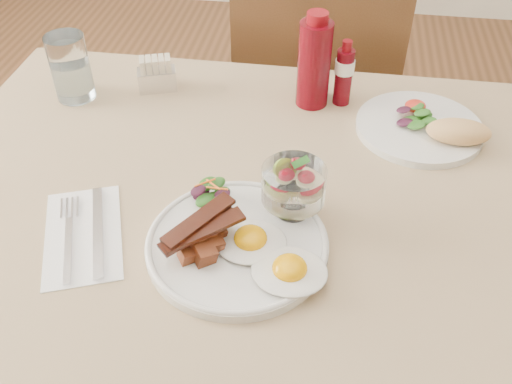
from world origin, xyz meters
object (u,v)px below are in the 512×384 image
object	(u,v)px
chair_far	(315,101)
water_glass	(71,71)
table	(292,234)
fruit_cup	(294,185)
second_plate	(428,127)
hot_sauce_bottle	(344,74)
ketchup_bottle	(314,63)
sugar_caddy	(157,76)
main_plate	(237,245)

from	to	relation	value
chair_far	water_glass	world-z (taller)	chair_far
table	fruit_cup	bearing A→B (deg)	-88.70
chair_far	second_plate	size ratio (longest dim) A/B	3.74
hot_sauce_bottle	table	bearing A→B (deg)	-102.01
chair_far	ketchup_bottle	bearing A→B (deg)	-89.21
second_plate	sugar_caddy	bearing A→B (deg)	171.51
hot_sauce_bottle	sugar_caddy	world-z (taller)	hot_sauce_bottle
sugar_caddy	water_glass	world-z (taller)	water_glass
water_glass	sugar_caddy	bearing A→B (deg)	19.09
second_plate	ketchup_bottle	size ratio (longest dim) A/B	1.27
second_plate	ketchup_bottle	bearing A→B (deg)	161.02
ketchup_bottle	sugar_caddy	xyz separation A→B (m)	(-0.33, 0.00, -0.06)
hot_sauce_bottle	water_glass	xyz separation A→B (m)	(-0.55, -0.06, -0.01)
second_plate	sugar_caddy	world-z (taller)	sugar_caddy
second_plate	water_glass	xyz separation A→B (m)	(-0.72, 0.03, 0.04)
table	chair_far	xyz separation A→B (m)	(0.00, 0.66, -0.14)
second_plate	fruit_cup	bearing A→B (deg)	-130.76
second_plate	ketchup_bottle	world-z (taller)	ketchup_bottle
fruit_cup	water_glass	world-z (taller)	water_glass
second_plate	water_glass	bearing A→B (deg)	177.79
hot_sauce_bottle	sugar_caddy	bearing A→B (deg)	-179.12
ketchup_bottle	sugar_caddy	bearing A→B (deg)	179.22
table	chair_far	distance (m)	0.68
main_plate	fruit_cup	xyz separation A→B (m)	(0.08, 0.08, 0.06)
ketchup_bottle	sugar_caddy	distance (m)	0.34
main_plate	water_glass	distance (m)	0.56
fruit_cup	sugar_caddy	distance (m)	0.48
second_plate	hot_sauce_bottle	distance (m)	0.20
chair_far	table	bearing A→B (deg)	-90.00
ketchup_bottle	hot_sauce_bottle	distance (m)	0.07
second_plate	chair_far	bearing A→B (deg)	117.88
second_plate	sugar_caddy	xyz separation A→B (m)	(-0.56, 0.08, 0.02)
ketchup_bottle	water_glass	world-z (taller)	ketchup_bottle
fruit_cup	table	bearing A→B (deg)	91.30
hot_sauce_bottle	water_glass	bearing A→B (deg)	-173.62
table	hot_sauce_bottle	size ratio (longest dim) A/B	9.62
table	fruit_cup	xyz separation A→B (m)	(0.00, -0.05, 0.16)
chair_far	water_glass	size ratio (longest dim) A/B	6.84
fruit_cup	hot_sauce_bottle	xyz separation A→B (m)	(0.06, 0.36, -0.01)
sugar_caddy	ketchup_bottle	bearing A→B (deg)	-19.73
table	fruit_cup	world-z (taller)	fruit_cup
chair_far	hot_sauce_bottle	xyz separation A→B (m)	(0.07, -0.35, 0.29)
table	water_glass	bearing A→B (deg)	153.02
sugar_caddy	hot_sauce_bottle	bearing A→B (deg)	-18.08
table	chair_far	bearing A→B (deg)	90.00
water_glass	main_plate	bearing A→B (deg)	-42.58
sugar_caddy	water_glass	size ratio (longest dim) A/B	0.66
chair_far	second_plate	distance (m)	0.56
sugar_caddy	water_glass	bearing A→B (deg)	-179.86
main_plate	sugar_caddy	distance (m)	0.50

